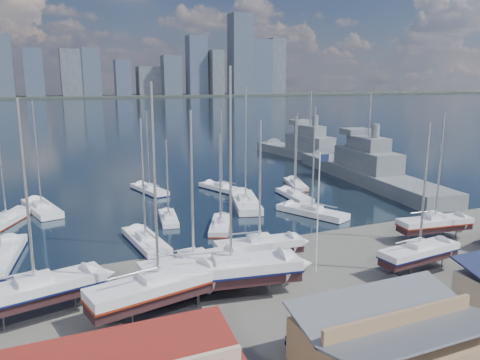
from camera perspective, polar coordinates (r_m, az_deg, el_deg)
name	(u,v)px	position (r m, az deg, el deg)	size (l,w,h in m)	color
ground	(279,277)	(45.80, 4.79, -11.69)	(1400.00, 1400.00, 0.00)	#605E59
water	(64,109)	(347.85, -20.63, 8.05)	(1400.00, 600.00, 0.40)	#172834
far_shore	(50,97)	(607.35, -22.19, 9.35)	(1400.00, 80.00, 2.20)	#2D332D
skyline	(40,64)	(601.02, -23.22, 12.89)	(639.14, 43.80, 107.69)	#475166
shed_grey	(399,339)	(33.21, 18.82, -17.84)	(12.60, 8.40, 4.17)	#8C6B4C
sailboat_cradle_0	(36,291)	(41.16, -23.66, -12.27)	(11.07, 5.30, 17.16)	#2D2D33
sailboat_cradle_1	(159,287)	(38.82, -9.88, -12.78)	(11.88, 5.56, 18.33)	#2D2D33
sailboat_cradle_2	(194,264)	(43.20, -5.67, -10.21)	(9.95, 3.48, 15.95)	#2D2D33
sailboat_cradle_3	(231,271)	(41.25, -1.11, -10.98)	(12.65, 5.36, 19.53)	#2D2D33
sailboat_cradle_4	(259,246)	(47.84, 2.39, -8.01)	(9.17, 3.42, 14.73)	#2D2D33
sailboat_cradle_5	(419,252)	(49.25, 21.00, -8.25)	(9.16, 3.33, 14.60)	#2D2D33
sailboat_cradle_6	(435,223)	(59.63, 22.65, -4.91)	(9.35, 3.74, 14.79)	#2D2D33
sailboat_moored_0	(2,258)	(55.15, -27.07, -8.50)	(4.98, 11.75, 17.02)	black
sailboat_moored_1	(7,221)	(69.16, -26.56, -4.48)	(6.80, 10.02, 14.67)	black
sailboat_moored_2	(42,210)	(72.85, -23.01, -3.38)	(5.54, 11.38, 16.55)	black
sailboat_moored_3	(146,242)	(54.92, -11.42, -7.48)	(3.76, 10.32, 15.10)	black
sailboat_moored_4	(169,219)	(63.52, -8.71, -4.69)	(3.41, 7.83, 11.45)	black
sailboat_moored_5	(149,191)	(80.35, -10.98, -1.29)	(4.76, 9.94, 14.33)	black
sailboat_moored_6	(221,226)	(59.88, -2.39, -5.61)	(5.84, 8.66, 12.67)	black
sailboat_moored_7	(246,204)	(70.28, 0.68, -2.94)	(6.88, 12.81, 18.63)	black
sailboat_moored_8	(222,189)	(80.16, -2.22, -1.11)	(5.71, 9.99, 14.42)	black
sailboat_moored_9	(312,213)	(66.18, 8.76, -4.02)	(6.85, 10.69, 15.70)	black
sailboat_moored_10	(294,196)	(75.46, 6.61, -2.00)	(3.22, 9.33, 13.71)	black
sailboat_moored_11	(296,185)	(83.77, 6.80, -0.62)	(5.13, 9.42, 13.57)	black
naval_ship_east	(366,173)	(90.48, 15.14, 0.86)	(13.13, 44.69, 17.97)	slate
naval_ship_west	(309,152)	(114.29, 8.42, 3.36)	(9.67, 38.98, 17.47)	slate
car_b	(318,339)	(34.82, 9.46, -18.56)	(1.53, 4.38, 1.44)	gray
car_c	(349,324)	(37.02, 13.14, -16.78)	(2.34, 5.08, 1.41)	gray
car_d	(398,312)	(39.87, 18.71, -15.03)	(1.81, 4.44, 1.29)	gray
flagpole	(319,204)	(45.28, 9.60, -2.93)	(1.05, 0.12, 11.89)	white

